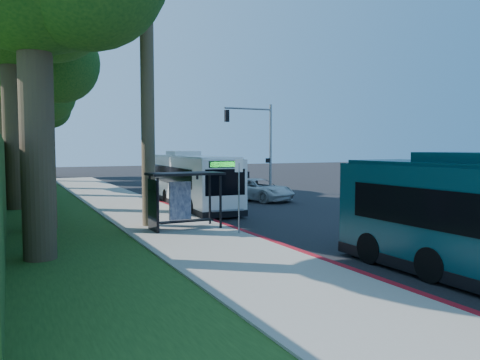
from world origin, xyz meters
TOP-DOWN VIEW (x-y plane):
  - ground at (0.00, 0.00)m, footprint 140.00×140.00m
  - sidewalk at (-7.30, 0.00)m, footprint 4.50×70.00m
  - red_curb at (-5.00, -4.00)m, footprint 0.25×30.00m
  - grass_verge at (-13.00, 5.00)m, footprint 8.00×70.00m
  - bus_shelter at (-7.26, -2.86)m, footprint 3.20×1.51m
  - stop_sign_pole at (-5.40, -5.00)m, footprint 0.35×0.06m
  - traffic_signal_pole at (3.78, 10.00)m, footprint 4.10×0.30m
  - tree_2 at (-11.89, 15.98)m, footprint 8.82×8.40m
  - tree_3 at (-13.88, 23.98)m, footprint 10.08×9.60m
  - tree_4 at (-11.40, 31.98)m, footprint 8.40×8.00m
  - tree_5 at (-10.41, 39.99)m, footprint 7.35×7.00m
  - white_bus at (-3.79, 4.84)m, footprint 3.14×11.55m
  - pickup at (1.47, 5.91)m, footprint 3.99×5.85m

SIDE VIEW (x-z plane):
  - ground at x=0.00m, z-range 0.00..0.00m
  - grass_verge at x=-13.00m, z-range 0.00..0.06m
  - sidewalk at x=-7.30m, z-range 0.00..0.12m
  - red_curb at x=-5.00m, z-range 0.00..0.13m
  - pickup at x=1.47m, z-range 0.00..1.49m
  - white_bus at x=-3.79m, z-range -0.04..3.36m
  - bus_shelter at x=-7.26m, z-range 0.53..3.08m
  - stop_sign_pole at x=-5.40m, z-range 0.50..3.67m
  - traffic_signal_pole at x=3.78m, z-range 0.92..7.92m
  - tree_5 at x=-10.41m, z-range 2.53..15.39m
  - tree_4 at x=-11.40m, z-range 2.66..16.80m
  - tree_2 at x=-11.89m, z-range 2.92..18.04m
  - tree_3 at x=-13.88m, z-range 3.34..20.62m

